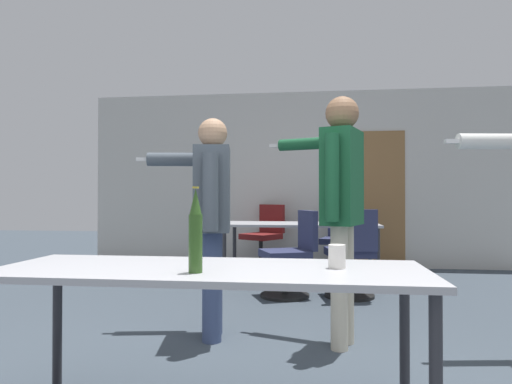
% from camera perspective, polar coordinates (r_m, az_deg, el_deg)
% --- Properties ---
extents(back_wall, '(6.54, 0.12, 2.67)m').
position_cam_1_polar(back_wall, '(7.06, 5.79, 1.56)').
color(back_wall, beige).
rests_on(back_wall, ground_plane).
extents(conference_table_near, '(1.97, 0.71, 0.73)m').
position_cam_1_polar(conference_table_near, '(2.16, -5.76, -11.12)').
color(conference_table_near, '#A8A8AD').
rests_on(conference_table_near, ground_plane).
extents(conference_table_far, '(1.92, 0.84, 0.73)m').
position_cam_1_polar(conference_table_far, '(5.77, 5.56, -4.50)').
color(conference_table_far, '#A8A8AD').
rests_on(conference_table_far, ground_plane).
extents(person_far_watching, '(0.84, 0.67, 1.65)m').
position_cam_1_polar(person_far_watching, '(3.45, -5.68, -1.79)').
color(person_far_watching, '#3D4C75').
rests_on(person_far_watching, ground_plane).
extents(person_center_tall, '(0.73, 0.74, 1.77)m').
position_cam_1_polar(person_center_tall, '(3.30, 10.49, -0.06)').
color(person_center_tall, beige).
rests_on(person_center_tall, ground_plane).
extents(office_chair_mid_tucked, '(0.65, 0.61, 0.91)m').
position_cam_1_polar(office_chair_mid_tucked, '(4.92, 4.46, -8.05)').
color(office_chair_mid_tucked, black).
rests_on(office_chair_mid_tucked, ground_plane).
extents(office_chair_far_right, '(0.66, 0.68, 0.95)m').
position_cam_1_polar(office_chair_far_right, '(6.70, 1.02, -5.86)').
color(office_chair_far_right, black).
rests_on(office_chair_far_right, ground_plane).
extents(office_chair_far_left, '(0.53, 0.59, 0.93)m').
position_cam_1_polar(office_chair_far_left, '(4.90, 11.81, -7.89)').
color(office_chair_far_left, black).
rests_on(office_chair_far_left, ground_plane).
extents(office_chair_near_pushed, '(0.58, 0.62, 0.91)m').
position_cam_1_polar(office_chair_near_pushed, '(6.55, 10.49, -6.22)').
color(office_chair_near_pushed, black).
rests_on(office_chair_near_pushed, ground_plane).
extents(beer_bottle, '(0.06, 0.06, 0.37)m').
position_cam_1_polar(beer_bottle, '(1.98, -7.57, -4.99)').
color(beer_bottle, '#2D511E').
rests_on(beer_bottle, conference_table_near).
extents(drink_cup, '(0.08, 0.08, 0.11)m').
position_cam_1_polar(drink_cup, '(2.13, 10.09, -7.94)').
color(drink_cup, silver).
rests_on(drink_cup, conference_table_near).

